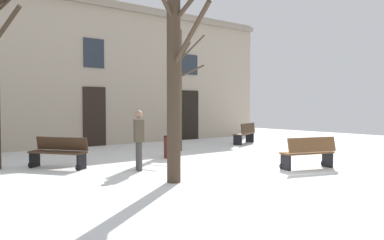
{
  "coord_description": "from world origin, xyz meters",
  "views": [
    {
      "loc": [
        -7.23,
        -7.41,
        1.73
      ],
      "look_at": [
        0.0,
        1.56,
        1.28
      ],
      "focal_mm": 36.03,
      "sensor_mm": 36.0,
      "label": 1
    }
  ],
  "objects_px": {
    "person_strolling": "(139,138)",
    "tree_left_of_center": "(179,87)",
    "tree_center": "(175,75)",
    "bench_back_to_back_left": "(245,133)",
    "litter_bin": "(171,147)",
    "bench_near_lamp": "(309,153)",
    "bench_near_center_tree": "(59,152)"
  },
  "relations": [
    {
      "from": "litter_bin",
      "to": "bench_back_to_back_left",
      "type": "xyz_separation_m",
      "value": [
        5.35,
        1.72,
        0.09
      ]
    },
    {
      "from": "bench_back_to_back_left",
      "to": "bench_near_center_tree",
      "type": "distance_m",
      "value": 9.02
    },
    {
      "from": "tree_center",
      "to": "litter_bin",
      "type": "height_order",
      "value": "tree_center"
    },
    {
      "from": "tree_center",
      "to": "tree_left_of_center",
      "type": "bearing_deg",
      "value": 52.0
    },
    {
      "from": "tree_left_of_center",
      "to": "litter_bin",
      "type": "distance_m",
      "value": 2.93
    },
    {
      "from": "bench_back_to_back_left",
      "to": "bench_near_lamp",
      "type": "bearing_deg",
      "value": 35.58
    },
    {
      "from": "litter_bin",
      "to": "bench_near_center_tree",
      "type": "xyz_separation_m",
      "value": [
        -3.56,
        0.29,
        0.07
      ]
    },
    {
      "from": "bench_near_center_tree",
      "to": "litter_bin",
      "type": "bearing_deg",
      "value": 50.38
    },
    {
      "from": "litter_bin",
      "to": "bench_back_to_back_left",
      "type": "distance_m",
      "value": 5.62
    },
    {
      "from": "tree_left_of_center",
      "to": "bench_back_to_back_left",
      "type": "xyz_separation_m",
      "value": [
        3.85,
        0.22,
        -1.94
      ]
    },
    {
      "from": "tree_center",
      "to": "bench_near_lamp",
      "type": "height_order",
      "value": "tree_center"
    },
    {
      "from": "tree_left_of_center",
      "to": "tree_center",
      "type": "height_order",
      "value": "tree_center"
    },
    {
      "from": "tree_left_of_center",
      "to": "bench_near_center_tree",
      "type": "height_order",
      "value": "tree_left_of_center"
    },
    {
      "from": "tree_center",
      "to": "bench_near_lamp",
      "type": "relative_size",
      "value": 3.05
    },
    {
      "from": "tree_left_of_center",
      "to": "tree_center",
      "type": "bearing_deg",
      "value": -128.0
    },
    {
      "from": "tree_left_of_center",
      "to": "person_strolling",
      "type": "height_order",
      "value": "tree_left_of_center"
    },
    {
      "from": "tree_left_of_center",
      "to": "person_strolling",
      "type": "xyz_separation_m",
      "value": [
        -3.55,
        -2.93,
        -1.53
      ]
    },
    {
      "from": "bench_near_lamp",
      "to": "bench_back_to_back_left",
      "type": "bearing_deg",
      "value": -105.22
    },
    {
      "from": "bench_back_to_back_left",
      "to": "person_strolling",
      "type": "height_order",
      "value": "person_strolling"
    },
    {
      "from": "bench_near_lamp",
      "to": "bench_near_center_tree",
      "type": "xyz_separation_m",
      "value": [
        -5.24,
        4.36,
        0.0
      ]
    },
    {
      "from": "litter_bin",
      "to": "bench_near_lamp",
      "type": "xyz_separation_m",
      "value": [
        1.68,
        -4.07,
        0.06
      ]
    },
    {
      "from": "tree_left_of_center",
      "to": "bench_near_center_tree",
      "type": "distance_m",
      "value": 5.56
    },
    {
      "from": "tree_left_of_center",
      "to": "tree_center",
      "type": "distance_m",
      "value": 6.07
    },
    {
      "from": "bench_near_center_tree",
      "to": "person_strolling",
      "type": "relative_size",
      "value": 0.99
    },
    {
      "from": "bench_back_to_back_left",
      "to": "bench_near_center_tree",
      "type": "xyz_separation_m",
      "value": [
        -8.91,
        -1.43,
        -0.02
      ]
    },
    {
      "from": "person_strolling",
      "to": "tree_left_of_center",
      "type": "bearing_deg",
      "value": -29.67
    },
    {
      "from": "person_strolling",
      "to": "bench_back_to_back_left",
      "type": "bearing_deg",
      "value": -46.2
    },
    {
      "from": "bench_near_lamp",
      "to": "bench_near_center_tree",
      "type": "bearing_deg",
      "value": -22.62
    },
    {
      "from": "litter_bin",
      "to": "person_strolling",
      "type": "xyz_separation_m",
      "value": [
        -2.05,
        -1.43,
        0.5
      ]
    },
    {
      "from": "bench_near_lamp",
      "to": "bench_back_to_back_left",
      "type": "distance_m",
      "value": 6.86
    },
    {
      "from": "bench_near_lamp",
      "to": "bench_back_to_back_left",
      "type": "xyz_separation_m",
      "value": [
        3.67,
        5.79,
        0.02
      ]
    },
    {
      "from": "bench_near_lamp",
      "to": "person_strolling",
      "type": "distance_m",
      "value": 4.59
    }
  ]
}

